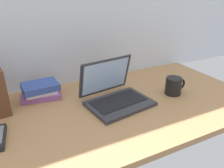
# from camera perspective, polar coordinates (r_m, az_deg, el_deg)

# --- Properties ---
(desk) EXTENTS (1.60, 0.76, 0.03)m
(desk) POSITION_cam_1_polar(r_m,az_deg,el_deg) (1.10, -1.79, -6.80)
(desk) COLOR #A87A4C
(desk) RESTS_ON ground
(laptop) EXTENTS (0.34, 0.31, 0.21)m
(laptop) POSITION_cam_1_polar(r_m,az_deg,el_deg) (1.12, 0.71, -2.55)
(laptop) COLOR #2D2D33
(laptop) RESTS_ON desk
(coffee_mug) EXTENTS (0.13, 0.09, 0.10)m
(coffee_mug) POSITION_cam_1_polar(r_m,az_deg,el_deg) (1.25, 15.85, -0.40)
(coffee_mug) COLOR black
(coffee_mug) RESTS_ON desk
(book_stack) EXTENTS (0.22, 0.17, 0.08)m
(book_stack) POSITION_cam_1_polar(r_m,az_deg,el_deg) (1.23, -18.11, -1.65)
(book_stack) COLOR #8C4C8C
(book_stack) RESTS_ON desk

